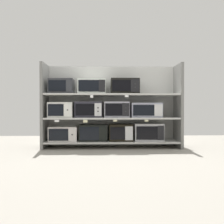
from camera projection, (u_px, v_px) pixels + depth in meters
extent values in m
cube|color=gray|center=(114.00, 159.00, 3.60)|extent=(6.44, 6.00, 0.02)
cube|color=#B2B2AD|center=(112.00, 106.00, 4.86)|extent=(2.64, 0.04, 1.56)
cube|color=slate|center=(45.00, 106.00, 4.55)|extent=(0.05, 0.52, 1.56)
cube|color=slate|center=(178.00, 106.00, 4.62)|extent=(0.05, 0.52, 1.56)
cube|color=beige|center=(112.00, 141.00, 4.59)|extent=(2.44, 0.52, 0.03)
cube|color=silver|center=(64.00, 134.00, 4.57)|extent=(0.52, 0.33, 0.26)
cube|color=black|center=(59.00, 135.00, 4.40)|extent=(0.35, 0.01, 0.21)
cube|color=silver|center=(72.00, 135.00, 4.40)|extent=(0.14, 0.01, 0.21)
cylinder|color=#262628|center=(72.00, 135.00, 4.40)|extent=(0.02, 0.01, 0.02)
cube|color=black|center=(93.00, 133.00, 4.58)|extent=(0.52, 0.33, 0.30)
cube|color=black|center=(89.00, 134.00, 4.41)|extent=(0.35, 0.01, 0.24)
cube|color=black|center=(103.00, 134.00, 4.42)|extent=(0.14, 0.01, 0.24)
cube|color=black|center=(121.00, 132.00, 4.60)|extent=(0.43, 0.36, 0.31)
cube|color=black|center=(118.00, 133.00, 4.41)|extent=(0.27, 0.01, 0.22)
cube|color=silver|center=(129.00, 133.00, 4.42)|extent=(0.14, 0.01, 0.25)
cube|color=#A2A1A5|center=(148.00, 132.00, 4.61)|extent=(0.53, 0.40, 0.32)
cube|color=black|center=(147.00, 133.00, 4.40)|extent=(0.38, 0.01, 0.24)
cube|color=black|center=(161.00, 133.00, 4.41)|extent=(0.12, 0.01, 0.26)
cube|color=beige|center=(112.00, 118.00, 4.59)|extent=(2.44, 0.52, 0.03)
cube|color=silver|center=(62.00, 110.00, 4.56)|extent=(0.44, 0.42, 0.28)
cube|color=black|center=(56.00, 110.00, 4.34)|extent=(0.28, 0.01, 0.21)
cube|color=silver|center=(68.00, 110.00, 4.35)|extent=(0.14, 0.01, 0.22)
cylinder|color=#262628|center=(68.00, 110.00, 4.34)|extent=(0.02, 0.01, 0.02)
cube|color=#2C2B35|center=(89.00, 110.00, 4.57)|extent=(0.49, 0.37, 0.29)
cube|color=black|center=(85.00, 110.00, 4.38)|extent=(0.34, 0.01, 0.21)
cube|color=silver|center=(98.00, 110.00, 4.39)|extent=(0.12, 0.01, 0.23)
cylinder|color=#262628|center=(98.00, 111.00, 4.38)|extent=(0.02, 0.01, 0.02)
cylinder|color=#262628|center=(98.00, 108.00, 4.38)|extent=(0.02, 0.01, 0.02)
cube|color=#9B9BA9|center=(117.00, 110.00, 4.59)|extent=(0.46, 0.40, 0.29)
cube|color=black|center=(114.00, 110.00, 4.38)|extent=(0.30, 0.01, 0.22)
cube|color=black|center=(126.00, 110.00, 4.39)|extent=(0.13, 0.01, 0.23)
cylinder|color=#262628|center=(126.00, 111.00, 4.38)|extent=(0.02, 0.01, 0.02)
cylinder|color=#262628|center=(126.00, 108.00, 4.38)|extent=(0.02, 0.01, 0.02)
cube|color=#979AAE|center=(146.00, 110.00, 4.60)|extent=(0.57, 0.37, 0.27)
cube|color=black|center=(144.00, 110.00, 4.41)|extent=(0.38, 0.01, 0.19)
cube|color=silver|center=(158.00, 110.00, 4.42)|extent=(0.15, 0.01, 0.22)
cube|color=white|center=(57.00, 121.00, 4.30)|extent=(0.08, 0.00, 0.04)
cube|color=beige|center=(85.00, 121.00, 4.31)|extent=(0.08, 0.00, 0.05)
cube|color=beige|center=(115.00, 121.00, 4.33)|extent=(0.07, 0.00, 0.03)
cube|color=beige|center=(147.00, 121.00, 4.34)|extent=(0.07, 0.00, 0.03)
cube|color=beige|center=(112.00, 95.00, 4.58)|extent=(2.44, 0.52, 0.03)
cube|color=#2F3135|center=(62.00, 86.00, 4.55)|extent=(0.44, 0.32, 0.28)
cube|color=black|center=(57.00, 86.00, 4.39)|extent=(0.31, 0.01, 0.20)
cube|color=#2F3135|center=(69.00, 86.00, 4.39)|extent=(0.10, 0.01, 0.22)
cube|color=silver|center=(92.00, 87.00, 4.57)|extent=(0.51, 0.40, 0.27)
cube|color=black|center=(89.00, 86.00, 4.36)|extent=(0.36, 0.01, 0.20)
cube|color=black|center=(102.00, 86.00, 4.37)|extent=(0.11, 0.01, 0.21)
cube|color=black|center=(125.00, 87.00, 4.59)|extent=(0.52, 0.39, 0.28)
cube|color=black|center=(122.00, 86.00, 4.38)|extent=(0.33, 0.01, 0.20)
cube|color=black|center=(135.00, 86.00, 4.39)|extent=(0.15, 0.01, 0.22)
cylinder|color=#262628|center=(135.00, 87.00, 4.38)|extent=(0.02, 0.01, 0.02)
cylinder|color=#262628|center=(135.00, 84.00, 4.38)|extent=(0.02, 0.01, 0.02)
cube|color=white|center=(92.00, 96.00, 4.31)|extent=(0.05, 0.00, 0.05)
cube|color=white|center=(127.00, 96.00, 4.33)|extent=(0.07, 0.00, 0.04)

